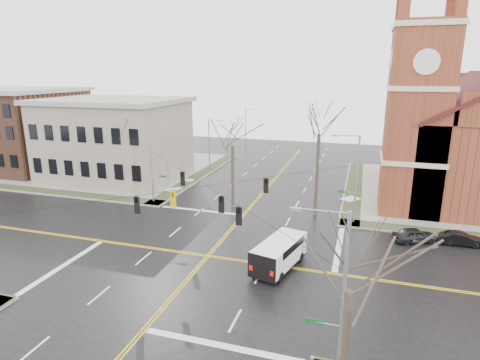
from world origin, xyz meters
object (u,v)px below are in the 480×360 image
(streetlight_north_a, at_px, (210,143))
(signal_pole_ne, at_px, (355,177))
(church, at_px, (478,130))
(signal_pole_nw, at_px, (153,162))
(streetlight_north_b, at_px, (246,127))
(parked_car_b, at_px, (461,239))
(tree_nw_far, at_px, (135,131))
(tree_se, at_px, (350,282))
(parked_car_a, at_px, (415,235))
(signal_pole_se, at_px, (340,295))
(cargo_van, at_px, (280,251))
(tree_nw_near, at_px, (233,142))
(tree_ne, at_px, (319,128))

(streetlight_north_a, bearing_deg, signal_pole_ne, -36.90)
(church, distance_m, signal_pole_nw, 38.61)
(signal_pole_ne, distance_m, streetlight_north_b, 42.61)
(parked_car_b, height_order, tree_nw_far, tree_nw_far)
(tree_se, bearing_deg, parked_car_a, 76.23)
(signal_pole_se, relative_size, cargo_van, 1.42)
(parked_car_b, bearing_deg, streetlight_north_b, 36.75)
(signal_pole_ne, bearing_deg, tree_nw_near, 173.32)
(parked_car_a, bearing_deg, tree_nw_near, 53.00)
(signal_pole_se, relative_size, tree_nw_near, 0.87)
(church, distance_m, streetlight_north_b, 42.53)
(tree_nw_near, relative_size, tree_se, 1.13)
(parked_car_a, height_order, tree_nw_near, tree_nw_near)
(tree_nw_far, bearing_deg, tree_nw_near, -4.84)
(signal_pole_ne, xyz_separation_m, streetlight_north_b, (-21.97, 36.50, -0.48))
(church, height_order, tree_ne, church)
(signal_pole_ne, height_order, signal_pole_nw, same)
(church, xyz_separation_m, tree_se, (-13.02, -38.11, -1.74))
(church, height_order, streetlight_north_b, church)
(streetlight_north_b, bearing_deg, parked_car_a, -55.11)
(streetlight_north_b, distance_m, tree_ne, 39.51)
(streetlight_north_a, bearing_deg, tree_se, -61.55)
(signal_pole_nw, distance_m, tree_se, 33.93)
(signal_pole_nw, bearing_deg, parked_car_b, -4.77)
(signal_pole_nw, distance_m, streetlight_north_b, 36.51)
(church, bearing_deg, signal_pole_ne, -135.34)
(cargo_van, relative_size, tree_nw_far, 0.57)
(tree_ne, bearing_deg, parked_car_a, -27.08)
(streetlight_north_b, bearing_deg, signal_pole_nw, -91.05)
(streetlight_north_a, xyz_separation_m, tree_nw_far, (-4.45, -13.83, 3.61))
(parked_car_a, bearing_deg, tree_se, 143.28)
(cargo_van, relative_size, tree_ne, 0.48)
(streetlight_north_a, distance_m, streetlight_north_b, 20.00)
(parked_car_a, distance_m, tree_se, 23.06)
(signal_pole_ne, distance_m, parked_car_b, 10.89)
(streetlight_north_a, xyz_separation_m, parked_car_a, (27.69, -19.71, -3.79))
(tree_nw_far, relative_size, tree_nw_near, 1.07)
(church, relative_size, parked_car_a, 6.96)
(cargo_van, bearing_deg, tree_se, -53.60)
(signal_pole_se, height_order, cargo_van, signal_pole_se)
(signal_pole_nw, height_order, signal_pole_se, same)
(streetlight_north_b, bearing_deg, streetlight_north_a, -90.00)
(streetlight_north_b, height_order, tree_nw_far, tree_nw_far)
(church, height_order, parked_car_a, church)
(signal_pole_se, bearing_deg, tree_se, -77.12)
(streetlight_north_a, height_order, tree_ne, tree_ne)
(parked_car_b, relative_size, tree_nw_far, 0.32)
(cargo_van, relative_size, parked_car_b, 1.75)
(parked_car_a, bearing_deg, signal_pole_se, 140.94)
(signal_pole_ne, xyz_separation_m, signal_pole_nw, (-22.64, 0.00, 0.00))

